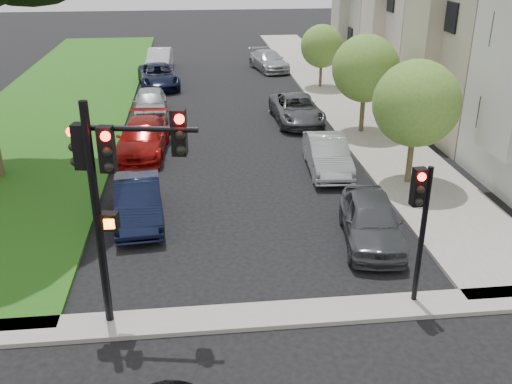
{
  "coord_description": "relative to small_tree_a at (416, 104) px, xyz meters",
  "views": [
    {
      "loc": [
        -1.59,
        -9.26,
        8.33
      ],
      "look_at": [
        0.0,
        5.0,
        2.0
      ],
      "focal_mm": 40.0,
      "sensor_mm": 36.0,
      "label": 1
    }
  ],
  "objects": [
    {
      "name": "ground",
      "position": [
        -6.2,
        -9.6,
        -3.08
      ],
      "size": [
        140.0,
        140.0,
        0.0
      ],
      "primitive_type": "plane",
      "color": "black",
      "rests_on": "ground"
    },
    {
      "name": "grass_strip",
      "position": [
        -15.2,
        14.4,
        -3.02
      ],
      "size": [
        8.0,
        44.0,
        0.12
      ],
      "primitive_type": "cube",
      "color": "#2B5A17",
      "rests_on": "ground"
    },
    {
      "name": "sidewalk_right",
      "position": [
        0.55,
        14.4,
        -3.02
      ],
      "size": [
        3.5,
        44.0,
        0.12
      ],
      "primitive_type": "cube",
      "color": "gray",
      "rests_on": "ground"
    },
    {
      "name": "sidewalk_cross",
      "position": [
        -6.2,
        -7.6,
        -3.02
      ],
      "size": [
        60.0,
        1.0,
        0.12
      ],
      "primitive_type": "cube",
      "color": "gray",
      "rests_on": "ground"
    },
    {
      "name": "small_tree_a",
      "position": [
        0.0,
        0.0,
        0.0
      ],
      "size": [
        3.09,
        3.09,
        4.64
      ],
      "color": "#362A1E",
      "rests_on": "ground"
    },
    {
      "name": "small_tree_b",
      "position": [
        -0.0,
        6.24,
        -0.04
      ],
      "size": [
        3.05,
        3.05,
        4.58
      ],
      "color": "#362A1E",
      "rests_on": "ground"
    },
    {
      "name": "small_tree_c",
      "position": [
        -0.0,
        15.29,
        -0.53
      ],
      "size": [
        2.56,
        2.56,
        3.84
      ],
      "color": "#362A1E",
      "rests_on": "ground"
    },
    {
      "name": "traffic_signal_main",
      "position": [
        -9.57,
        -7.36,
        0.64
      ],
      "size": [
        2.65,
        0.7,
        5.4
      ],
      "color": "black",
      "rests_on": "ground"
    },
    {
      "name": "traffic_signal_secondary",
      "position": [
        -2.66,
        -7.41,
        -0.53
      ],
      "size": [
        0.47,
        0.38,
        3.67
      ],
      "color": "black",
      "rests_on": "ground"
    },
    {
      "name": "car_parked_0",
      "position": [
        -2.68,
        -4.14,
        -2.38
      ],
      "size": [
        2.26,
        4.34,
        1.41
      ],
      "primitive_type": "imported",
      "rotation": [
        0.0,
        0.0,
        -0.15
      ],
      "color": "#3F4247",
      "rests_on": "ground"
    },
    {
      "name": "car_parked_1",
      "position": [
        -2.7,
        1.65,
        -2.39
      ],
      "size": [
        1.72,
        4.27,
        1.38
      ],
      "primitive_type": "imported",
      "rotation": [
        0.0,
        0.0,
        -0.06
      ],
      "color": "#999BA0",
      "rests_on": "ground"
    },
    {
      "name": "car_parked_2",
      "position": [
        -2.71,
        8.39,
        -2.42
      ],
      "size": [
        2.3,
        4.81,
        1.32
      ],
      "primitive_type": "imported",
      "rotation": [
        0.0,
        0.0,
        0.02
      ],
      "color": "#3F4247",
      "rests_on": "ground"
    },
    {
      "name": "car_parked_4",
      "position": [
        -2.44,
        21.02,
        -2.42
      ],
      "size": [
        2.77,
        4.86,
        1.33
      ],
      "primitive_type": "imported",
      "rotation": [
        0.0,
        0.0,
        0.21
      ],
      "color": "#999BA0",
      "rests_on": "ground"
    },
    {
      "name": "car_parked_5",
      "position": [
        -9.71,
        -1.94,
        -2.4
      ],
      "size": [
        1.8,
        4.24,
        1.36
      ],
      "primitive_type": "imported",
      "rotation": [
        0.0,
        0.0,
        0.09
      ],
      "color": "black",
      "rests_on": "ground"
    },
    {
      "name": "car_parked_6",
      "position": [
        -10.02,
        4.45,
        -2.37
      ],
      "size": [
        2.35,
        5.03,
        1.42
      ],
      "primitive_type": "imported",
      "rotation": [
        0.0,
        0.0,
        -0.08
      ],
      "color": "maroon",
      "rests_on": "ground"
    },
    {
      "name": "car_parked_7",
      "position": [
        -10.01,
        10.26,
        -2.37
      ],
      "size": [
        1.86,
        4.23,
        1.42
      ],
      "primitive_type": "imported",
      "rotation": [
        0.0,
        0.0,
        0.05
      ],
      "color": "#999BA0",
      "rests_on": "ground"
    },
    {
      "name": "car_parked_8",
      "position": [
        -9.91,
        16.79,
        -2.39
      ],
      "size": [
        2.95,
        5.24,
        1.38
      ],
      "primitive_type": "imported",
      "rotation": [
        0.0,
        0.0,
        0.14
      ],
      "color": "black",
      "rests_on": "ground"
    },
    {
      "name": "car_parked_9",
      "position": [
        -10.04,
        21.82,
        -2.34
      ],
      "size": [
        1.78,
        4.56,
        1.48
      ],
      "primitive_type": "imported",
      "rotation": [
        0.0,
        0.0,
        -0.05
      ],
      "color": "silver",
      "rests_on": "ground"
    }
  ]
}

